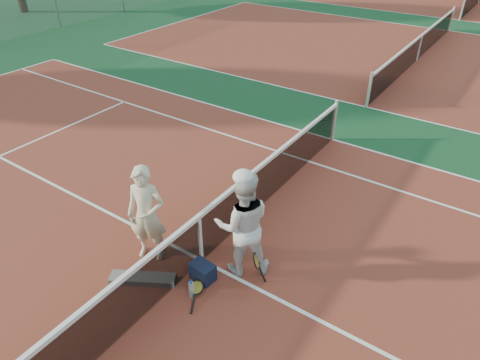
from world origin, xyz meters
name	(u,v)px	position (x,y,z in m)	size (l,w,h in m)	color
ground	(202,261)	(0.00, 0.00, 0.00)	(130.00, 130.00, 0.00)	#103E1F
court_main	(202,260)	(0.00, 0.00, 0.00)	(23.77, 10.97, 0.01)	maroon
court_far_a	(417,60)	(0.00, 13.50, 0.00)	(23.77, 10.97, 0.01)	maroon
court_far_b	(478,3)	(0.00, 27.00, 0.00)	(23.77, 10.97, 0.01)	maroon
net_main	(200,239)	(0.00, 0.00, 0.51)	(0.10, 10.98, 1.02)	black
net_far_a	(420,47)	(0.00, 13.50, 0.51)	(0.10, 10.98, 1.02)	black
fence_left	(13,2)	(-16.00, 6.75, 1.50)	(54.50, 0.06, 3.00)	slate
player_a	(147,214)	(-0.82, -0.38, 0.91)	(0.66, 0.43, 1.81)	beige
player_b	(243,224)	(0.68, 0.27, 0.95)	(0.92, 0.72, 1.90)	silver
racket_red	(148,238)	(-0.95, -0.32, 0.29)	(0.22, 0.27, 0.58)	maroon
racket_black_held	(256,268)	(1.04, 0.14, 0.29)	(0.23, 0.27, 0.58)	black
racket_spare	(196,289)	(0.37, -0.60, 0.06)	(0.60, 0.27, 0.12)	black
sports_bag_navy	(203,272)	(0.28, -0.32, 0.16)	(0.40, 0.27, 0.32)	black
sports_bag_purple	(204,272)	(0.29, -0.30, 0.14)	(0.35, 0.24, 0.28)	black
net_cover_canvas	(143,279)	(-0.50, -0.93, 0.06)	(1.09, 0.25, 0.11)	#65615B
water_bottle	(192,290)	(0.38, -0.72, 0.15)	(0.09, 0.09, 0.30)	silver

